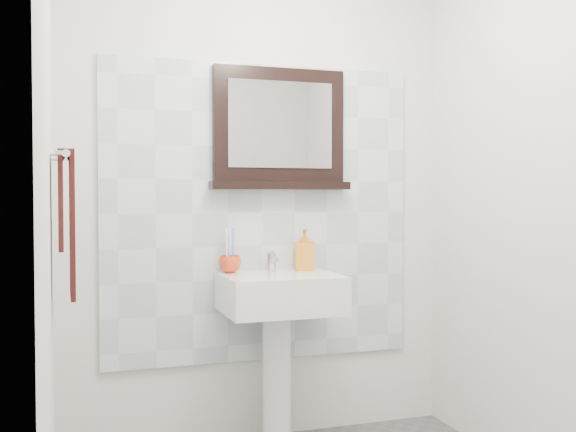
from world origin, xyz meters
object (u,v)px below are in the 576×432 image
object	(u,v)px
toothbrush_cup	(230,264)
framed_mirror	(279,132)
hand_towel	(68,212)
pedestal_sink	(279,312)
soap_dispenser	(305,249)

from	to	relation	value
toothbrush_cup	framed_mirror	world-z (taller)	framed_mirror
toothbrush_cup	hand_towel	world-z (taller)	hand_towel
toothbrush_cup	hand_towel	xyz separation A→B (m)	(-0.76, -0.53, 0.27)
pedestal_sink	toothbrush_cup	world-z (taller)	pedestal_sink
pedestal_sink	hand_towel	bearing A→B (deg)	-157.41
soap_dispenser	framed_mirror	world-z (taller)	framed_mirror
soap_dispenser	framed_mirror	size ratio (longest dim) A/B	0.29
soap_dispenser	toothbrush_cup	bearing A→B (deg)	-166.36
soap_dispenser	hand_towel	world-z (taller)	hand_towel
framed_mirror	pedestal_sink	bearing A→B (deg)	-107.63
soap_dispenser	hand_towel	distance (m)	1.28
pedestal_sink	hand_towel	xyz separation A→B (m)	(-0.97, -0.40, 0.50)
toothbrush_cup	soap_dispenser	xyz separation A→B (m)	(0.39, 0.00, 0.06)
pedestal_sink	framed_mirror	world-z (taller)	framed_mirror
soap_dispenser	framed_mirror	bearing A→B (deg)	168.79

